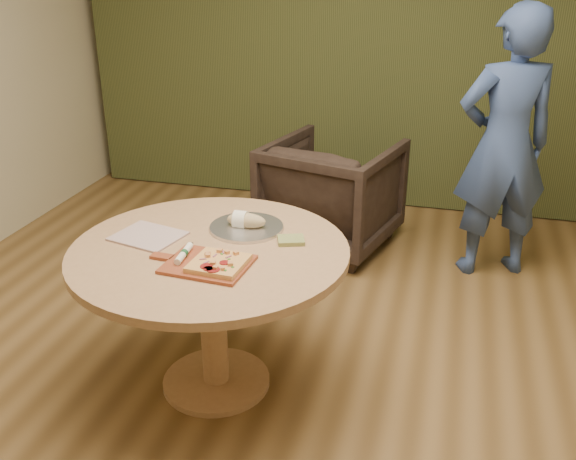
% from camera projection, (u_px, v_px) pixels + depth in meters
% --- Properties ---
extents(room_shell, '(5.04, 6.04, 2.84)m').
position_uv_depth(room_shell, '(273.00, 122.00, 2.38)').
color(room_shell, brown).
rests_on(room_shell, ground).
extents(curtain, '(4.80, 0.14, 2.78)m').
position_uv_depth(curtain, '(377.00, 30.00, 4.94)').
color(curtain, '#313819').
rests_on(curtain, ground).
extents(pedestal_table, '(1.27, 1.27, 0.75)m').
position_uv_depth(pedestal_table, '(211.00, 275.00, 2.95)').
color(pedestal_table, tan).
rests_on(pedestal_table, ground).
extents(pizza_paddle, '(0.46, 0.31, 0.01)m').
position_uv_depth(pizza_paddle, '(206.00, 264.00, 2.73)').
color(pizza_paddle, brown).
rests_on(pizza_paddle, pedestal_table).
extents(flatbread_pizza, '(0.24, 0.24, 0.04)m').
position_uv_depth(flatbread_pizza, '(218.00, 263.00, 2.69)').
color(flatbread_pizza, '#E4AB59').
rests_on(flatbread_pizza, pizza_paddle).
extents(cutlery_roll, '(0.04, 0.20, 0.03)m').
position_uv_depth(cutlery_roll, '(184.00, 253.00, 2.77)').
color(cutlery_roll, white).
rests_on(cutlery_roll, pizza_paddle).
extents(newspaper, '(0.35, 0.31, 0.01)m').
position_uv_depth(newspaper, '(148.00, 236.00, 3.00)').
color(newspaper, silver).
rests_on(newspaper, pedestal_table).
extents(serving_tray, '(0.36, 0.36, 0.02)m').
position_uv_depth(serving_tray, '(247.00, 227.00, 3.09)').
color(serving_tray, silver).
rests_on(serving_tray, pedestal_table).
extents(bread_roll, '(0.19, 0.09, 0.09)m').
position_uv_depth(bread_roll, '(245.00, 220.00, 3.07)').
color(bread_roll, tan).
rests_on(bread_roll, serving_tray).
extents(green_packet, '(0.15, 0.13, 0.02)m').
position_uv_depth(green_packet, '(291.00, 240.00, 2.95)').
color(green_packet, olive).
rests_on(green_packet, pedestal_table).
extents(armchair, '(1.00, 0.97, 0.85)m').
position_uv_depth(armchair, '(332.00, 188.00, 4.53)').
color(armchair, black).
rests_on(armchair, ground).
extents(person_standing, '(0.73, 0.61, 1.72)m').
position_uv_depth(person_standing, '(504.00, 146.00, 3.99)').
color(person_standing, '#364E86').
rests_on(person_standing, ground).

